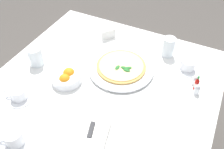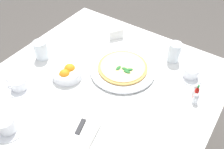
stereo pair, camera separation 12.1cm
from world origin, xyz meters
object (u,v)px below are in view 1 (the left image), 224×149
(hot_sauce_bottle, at_px, (196,84))
(coffee_cup_back_corner, at_px, (188,65))
(pizza_plate, at_px, (121,68))
(coffee_cup_center_back, at_px, (19,94))
(napkin_folded, at_px, (89,142))
(dinner_knife, at_px, (88,141))
(pepper_shaker, at_px, (195,81))
(salt_shaker, at_px, (197,90))
(coffee_cup_near_left, at_px, (14,138))
(menu_card, at_px, (109,35))
(water_glass_left_edge, at_px, (168,48))
(citrus_bowl, at_px, (67,77))
(water_glass_near_right, at_px, (36,57))
(pizza, at_px, (121,66))

(hot_sauce_bottle, bearing_deg, coffee_cup_back_corner, -149.98)
(pizza_plate, bearing_deg, coffee_cup_center_back, -41.94)
(napkin_folded, height_order, dinner_knife, dinner_knife)
(pepper_shaker, bearing_deg, coffee_cup_back_corner, -147.22)
(pizza_plate, bearing_deg, salt_shaker, 91.00)
(coffee_cup_back_corner, bearing_deg, coffee_cup_near_left, -34.96)
(pizza_plate, height_order, menu_card, menu_card)
(water_glass_left_edge, relative_size, hot_sauce_bottle, 1.32)
(napkin_folded, bearing_deg, salt_shaker, 132.26)
(dinner_knife, bearing_deg, coffee_cup_near_left, -82.14)
(napkin_folded, distance_m, citrus_bowl, 0.37)
(coffee_cup_center_back, distance_m, water_glass_near_right, 0.24)
(pizza_plate, height_order, coffee_cup_back_corner, coffee_cup_back_corner)
(menu_card, bearing_deg, citrus_bowl, -146.80)
(coffee_cup_near_left, relative_size, citrus_bowl, 0.87)
(coffee_cup_near_left, bearing_deg, coffee_cup_center_back, -142.12)
(pizza, bearing_deg, pizza_plate, -126.96)
(pizza_plate, xyz_separation_m, hot_sauce_bottle, (-0.03, 0.38, 0.02))
(napkin_folded, height_order, hot_sauce_bottle, hot_sauce_bottle)
(pizza, height_order, dinner_knife, pizza)
(coffee_cup_back_corner, distance_m, water_glass_near_right, 0.79)
(pizza_plate, xyz_separation_m, pizza, (0.00, 0.00, 0.01))
(coffee_cup_back_corner, bearing_deg, coffee_cup_center_back, -50.38)
(citrus_bowl, relative_size, hot_sauce_bottle, 1.81)
(coffee_cup_back_corner, distance_m, napkin_folded, 0.65)
(water_glass_left_edge, relative_size, napkin_folded, 0.45)
(coffee_cup_center_back, bearing_deg, pizza_plate, 138.06)
(water_glass_left_edge, xyz_separation_m, napkin_folded, (0.67, -0.12, -0.04))
(coffee_cup_center_back, relative_size, menu_card, 1.76)
(coffee_cup_center_back, height_order, menu_card, menu_card)
(hot_sauce_bottle, bearing_deg, citrus_bowl, -68.62)
(coffee_cup_near_left, bearing_deg, pepper_shaker, 138.09)
(water_glass_left_edge, height_order, citrus_bowl, water_glass_left_edge)
(pizza_plate, relative_size, hot_sauce_bottle, 4.11)
(dinner_knife, bearing_deg, water_glass_left_edge, 153.58)
(coffee_cup_near_left, xyz_separation_m, coffee_cup_back_corner, (-0.72, 0.51, -0.01))
(water_glass_left_edge, relative_size, salt_shaker, 1.95)
(coffee_cup_center_back, distance_m, hot_sauce_bottle, 0.83)
(pepper_shaker, bearing_deg, hot_sauce_bottle, 19.65)
(pizza_plate, height_order, coffee_cup_center_back, coffee_cup_center_back)
(coffee_cup_near_left, height_order, pepper_shaker, coffee_cup_near_left)
(pizza_plate, xyz_separation_m, pepper_shaker, (-0.06, 0.37, 0.01))
(pizza_plate, height_order, water_glass_left_edge, water_glass_left_edge)
(water_glass_left_edge, distance_m, salt_shaker, 0.30)
(pizza, distance_m, water_glass_near_right, 0.45)
(salt_shaker, height_order, menu_card, menu_card)
(pizza_plate, height_order, napkin_folded, napkin_folded)
(water_glass_near_right, xyz_separation_m, pepper_shaker, (-0.22, 0.79, -0.02))
(pepper_shaker, xyz_separation_m, menu_card, (-0.15, -0.54, 0.00))
(dinner_knife, bearing_deg, coffee_cup_center_back, -115.76)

